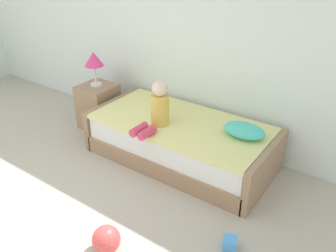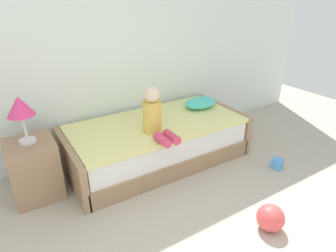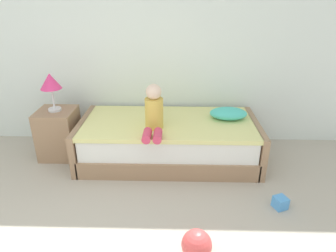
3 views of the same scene
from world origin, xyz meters
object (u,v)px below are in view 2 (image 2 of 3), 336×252
at_px(bed, 157,141).
at_px(toy_block, 277,164).
at_px(nightstand, 34,169).
at_px(toy_ball, 271,218).
at_px(table_lamp, 20,109).
at_px(child_figure, 154,115).
at_px(pillow, 200,103).

distance_m(bed, toy_block, 1.43).
distance_m(nightstand, toy_ball, 2.24).
bearing_deg(bed, toy_ball, -80.38).
distance_m(table_lamp, child_figure, 1.25).
bearing_deg(toy_block, table_lamp, 158.72).
height_order(table_lamp, child_figure, table_lamp).
distance_m(bed, pillow, 0.78).
xyz_separation_m(child_figure, toy_ball, (0.41, -1.27, -0.59)).
bearing_deg(nightstand, toy_ball, -43.97).
xyz_separation_m(nightstand, toy_block, (2.44, -0.95, -0.24)).
xyz_separation_m(nightstand, pillow, (2.06, 0.05, 0.26)).
distance_m(table_lamp, pillow, 2.09).
bearing_deg(toy_block, pillow, 110.65).
distance_m(nightstand, toy_block, 2.63).
relative_size(child_figure, toy_block, 4.40).
xyz_separation_m(table_lamp, toy_block, (2.44, -0.95, -0.88)).
height_order(nightstand, child_figure, child_figure).
relative_size(nightstand, table_lamp, 1.33).
xyz_separation_m(bed, toy_block, (1.09, -0.90, -0.19)).
xyz_separation_m(toy_ball, toy_block, (0.83, 0.60, -0.06)).
bearing_deg(pillow, nightstand, -178.52).
relative_size(table_lamp, pillow, 1.02).
xyz_separation_m(bed, child_figure, (-0.15, -0.23, 0.46)).
relative_size(table_lamp, child_figure, 0.88).
height_order(child_figure, toy_ball, child_figure).
distance_m(bed, nightstand, 1.35).
height_order(bed, toy_ball, bed).
bearing_deg(child_figure, nightstand, 167.03).
bearing_deg(bed, nightstand, 178.01).
bearing_deg(nightstand, pillow, 1.48).
relative_size(bed, toy_block, 18.21).
relative_size(nightstand, pillow, 1.36).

